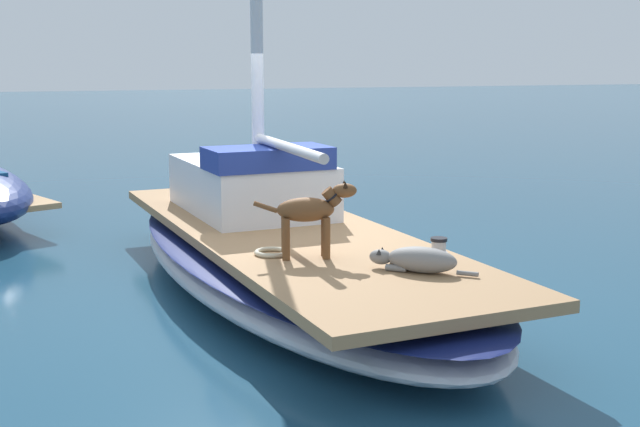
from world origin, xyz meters
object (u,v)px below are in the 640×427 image
object	(u,v)px
dog_brown	(311,212)
dog_grey	(418,260)
coiled_rope	(272,252)
deck_winch	(439,250)
sailboat_main	(288,259)

from	to	relation	value
dog_brown	dog_grey	size ratio (longest dim) A/B	1.23
dog_brown	dog_grey	bearing A→B (deg)	-48.95
coiled_rope	dog_brown	bearing A→B (deg)	-38.13
deck_winch	coiled_rope	bearing A→B (deg)	151.53
dog_grey	dog_brown	bearing A→B (deg)	131.05
deck_winch	coiled_rope	world-z (taller)	deck_winch
dog_brown	coiled_rope	distance (m)	0.55
dog_brown	deck_winch	size ratio (longest dim) A/B	4.43
dog_grey	coiled_rope	bearing A→B (deg)	133.93
sailboat_main	dog_brown	size ratio (longest dim) A/B	7.97
dog_grey	deck_winch	xyz separation A→B (m)	(0.35, 0.30, -0.01)
dog_brown	deck_winch	world-z (taller)	dog_brown
coiled_rope	deck_winch	bearing A→B (deg)	-28.47
dog_grey	coiled_rope	world-z (taller)	dog_grey
dog_grey	deck_winch	world-z (taller)	dog_grey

